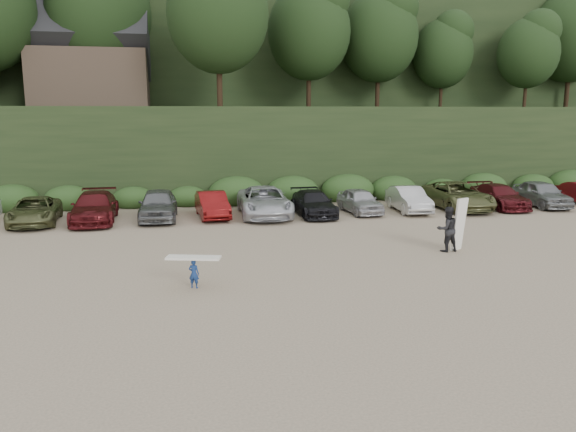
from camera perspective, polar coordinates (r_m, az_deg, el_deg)
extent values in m
plane|color=tan|center=(21.65, 5.35, -4.68)|extent=(120.00, 120.00, 0.00)
cube|color=black|center=(42.54, -2.91, 6.93)|extent=(80.00, 14.00, 6.00)
cube|color=black|center=(60.38, -5.40, 12.71)|extent=(90.00, 30.00, 16.00)
ellipsoid|color=black|center=(42.79, -3.01, 17.68)|extent=(66.00, 12.00, 10.00)
cube|color=#2B491E|center=(35.32, -2.06, 2.29)|extent=(46.20, 2.00, 1.20)
cube|color=brown|center=(44.53, -19.25, 12.97)|extent=(8.00, 6.00, 4.00)
imported|color=brown|center=(31.49, -24.35, 0.48)|extent=(2.67, 5.08, 1.36)
imported|color=#561316|center=(30.89, -19.06, 0.84)|extent=(2.28, 5.35, 1.54)
imported|color=slate|center=(30.63, -13.05, 1.15)|extent=(2.03, 4.82, 1.63)
imported|color=maroon|center=(30.74, -7.71, 1.14)|extent=(1.82, 4.34, 1.39)
imported|color=silver|center=(30.86, -2.42, 1.47)|extent=(2.83, 5.86, 1.61)
imported|color=black|center=(31.11, 2.60, 1.30)|extent=(2.01, 4.71, 1.35)
imported|color=#B1B1B6|center=(32.13, 7.30, 1.55)|extent=(1.93, 4.17, 1.38)
imported|color=silver|center=(33.02, 12.15, 1.68)|extent=(1.77, 4.43, 1.43)
imported|color=olive|center=(34.64, 16.82, 1.99)|extent=(2.65, 5.70, 1.58)
imported|color=#521217|center=(35.82, 20.64, 1.88)|extent=(2.01, 4.80, 1.39)
imported|color=gray|center=(37.35, 24.36, 2.09)|extent=(2.15, 4.71, 1.57)
imported|color=navy|center=(18.60, -9.54, -5.80)|extent=(0.41, 0.35, 0.96)
cube|color=white|center=(18.46, -9.59, -4.20)|extent=(1.82, 0.92, 0.07)
imported|color=black|center=(23.89, 15.86, -1.29)|extent=(0.97, 0.78, 1.87)
cube|color=white|center=(24.16, 17.01, -0.82)|extent=(0.69, 0.55, 2.20)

